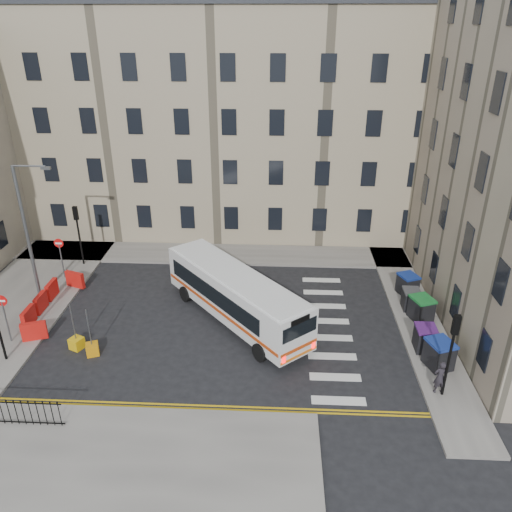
# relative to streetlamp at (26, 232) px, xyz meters

# --- Properties ---
(ground) EXTENTS (120.00, 120.00, 0.00)m
(ground) POSITION_rel_streetlamp_xyz_m (13.00, -2.00, -4.34)
(ground) COLOR black
(ground) RESTS_ON ground
(pavement_north) EXTENTS (36.00, 3.20, 0.15)m
(pavement_north) POSITION_rel_streetlamp_xyz_m (7.00, 6.60, -4.26)
(pavement_north) COLOR slate
(pavement_north) RESTS_ON ground
(pavement_east) EXTENTS (2.40, 26.00, 0.15)m
(pavement_east) POSITION_rel_streetlamp_xyz_m (22.00, 2.00, -4.26)
(pavement_east) COLOR slate
(pavement_east) RESTS_ON ground
(pavement_west) EXTENTS (6.00, 22.00, 0.15)m
(pavement_west) POSITION_rel_streetlamp_xyz_m (-1.00, -1.00, -4.26)
(pavement_west) COLOR slate
(pavement_west) RESTS_ON ground
(pavement_sw) EXTENTS (20.00, 6.00, 0.15)m
(pavement_sw) POSITION_rel_streetlamp_xyz_m (6.00, -12.00, -4.26)
(pavement_sw) COLOR slate
(pavement_sw) RESTS_ON ground
(terrace_north) EXTENTS (38.30, 10.80, 17.20)m
(terrace_north) POSITION_rel_streetlamp_xyz_m (6.00, 13.50, 4.28)
(terrace_north) COLOR gray
(terrace_north) RESTS_ON ground
(traffic_light_east) EXTENTS (0.28, 0.22, 4.10)m
(traffic_light_east) POSITION_rel_streetlamp_xyz_m (21.60, -7.50, -1.47)
(traffic_light_east) COLOR black
(traffic_light_east) RESTS_ON pavement_east
(traffic_light_nw) EXTENTS (0.28, 0.22, 4.10)m
(traffic_light_nw) POSITION_rel_streetlamp_xyz_m (1.00, 4.50, -1.47)
(traffic_light_nw) COLOR black
(traffic_light_nw) RESTS_ON pavement_west
(streetlamp) EXTENTS (0.50, 0.22, 8.14)m
(streetlamp) POSITION_rel_streetlamp_xyz_m (0.00, 0.00, 0.00)
(streetlamp) COLOR #595B5E
(streetlamp) RESTS_ON pavement_west
(no_entry_north) EXTENTS (0.60, 0.08, 3.00)m
(no_entry_north) POSITION_rel_streetlamp_xyz_m (0.50, 2.50, -2.26)
(no_entry_north) COLOR #595B5E
(no_entry_north) RESTS_ON pavement_west
(no_entry_south) EXTENTS (0.60, 0.08, 3.00)m
(no_entry_south) POSITION_rel_streetlamp_xyz_m (0.50, -4.50, -2.26)
(no_entry_south) COLOR #595B5E
(no_entry_south) RESTS_ON pavement_west
(roadworks_barriers) EXTENTS (1.66, 6.26, 1.00)m
(roadworks_barriers) POSITION_rel_streetlamp_xyz_m (1.16, -1.50, -3.69)
(roadworks_barriers) COLOR red
(roadworks_barriers) RESTS_ON pavement_west
(bus) EXTENTS (8.53, 9.47, 2.84)m
(bus) POSITION_rel_streetlamp_xyz_m (11.91, -1.71, -2.70)
(bus) COLOR silver
(bus) RESTS_ON ground
(wheelie_bin_a) EXTENTS (1.45, 1.55, 1.39)m
(wheelie_bin_a) POSITION_rel_streetlamp_xyz_m (21.93, -5.49, -3.49)
(wheelie_bin_a) COLOR black
(wheelie_bin_a) RESTS_ON pavement_east
(wheelie_bin_b) EXTENTS (1.01, 1.16, 1.27)m
(wheelie_bin_b) POSITION_rel_streetlamp_xyz_m (21.62, -4.15, -3.55)
(wheelie_bin_b) COLOR black
(wheelie_bin_b) RESTS_ON pavement_east
(wheelie_bin_c) EXTENTS (1.40, 1.50, 1.34)m
(wheelie_bin_c) POSITION_rel_streetlamp_xyz_m (22.11, -1.35, -3.51)
(wheelie_bin_c) COLOR black
(wheelie_bin_c) RESTS_ON pavement_east
(wheelie_bin_d) EXTENTS (0.95, 1.09, 1.18)m
(wheelie_bin_d) POSITION_rel_streetlamp_xyz_m (21.81, -0.22, -3.59)
(wheelie_bin_d) COLOR black
(wheelie_bin_d) RESTS_ON pavement_east
(wheelie_bin_e) EXTENTS (1.34, 1.42, 1.25)m
(wheelie_bin_e) POSITION_rel_streetlamp_xyz_m (22.00, 1.49, -3.56)
(wheelie_bin_e) COLOR black
(wheelie_bin_e) RESTS_ON pavement_east
(pedestrian) EXTENTS (0.64, 0.46, 1.64)m
(pedestrian) POSITION_rel_streetlamp_xyz_m (21.43, -7.37, -3.37)
(pedestrian) COLOR black
(pedestrian) RESTS_ON pavement_east
(bollard_yellow) EXTENTS (0.78, 0.78, 0.60)m
(bollard_yellow) POSITION_rel_streetlamp_xyz_m (5.03, -5.22, -4.04)
(bollard_yellow) COLOR orange
(bollard_yellow) RESTS_ON ground
(bollard_chevron) EXTENTS (0.80, 0.80, 0.60)m
(bollard_chevron) POSITION_rel_streetlamp_xyz_m (4.06, -4.76, -4.04)
(bollard_chevron) COLOR gold
(bollard_chevron) RESTS_ON ground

